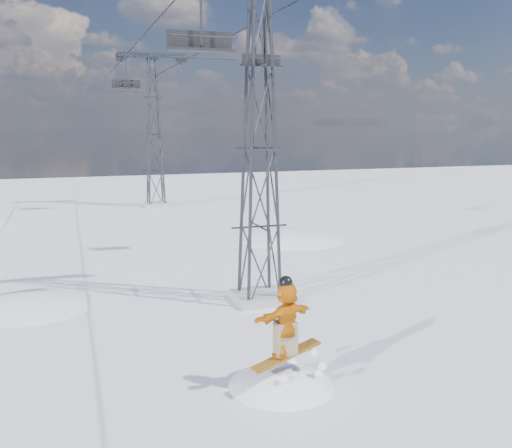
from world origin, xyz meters
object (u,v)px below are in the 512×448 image
object	(u,v)px
lift_chair_near	(201,43)
lift_tower_near	(260,149)
lift_tower_far	(154,135)
snowboarder_jump	(281,446)

from	to	relation	value
lift_chair_near	lift_tower_near	bearing A→B (deg)	21.49
lift_tower_far	lift_tower_near	bearing A→B (deg)	-90.00
snowboarder_jump	lift_chair_near	size ratio (longest dim) A/B	2.64
lift_tower_far	snowboarder_jump	bearing A→B (deg)	-92.93
snowboarder_jump	lift_tower_far	bearing A→B (deg)	87.07
lift_tower_near	lift_tower_far	size ratio (longest dim) A/B	1.00
lift_tower_near	lift_tower_far	bearing A→B (deg)	90.00
lift_tower_near	snowboarder_jump	xyz separation A→B (m)	(-1.61, -6.52, -7.09)
snowboarder_jump	lift_chair_near	distance (m)	11.86
lift_tower_near	lift_chair_near	distance (m)	4.08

